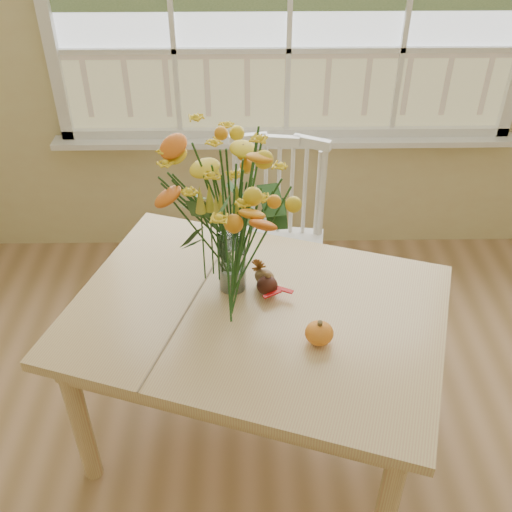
{
  "coord_description": "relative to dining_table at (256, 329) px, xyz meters",
  "views": [
    {
      "loc": [
        -0.2,
        -0.67,
        2.08
      ],
      "look_at": [
        -0.18,
        0.9,
        0.9
      ],
      "focal_mm": 42.0,
      "sensor_mm": 36.0,
      "label": 1
    }
  ],
  "objects": [
    {
      "name": "dining_table",
      "position": [
        0.0,
        0.0,
        0.0
      ],
      "size": [
        1.5,
        1.27,
        0.68
      ],
      "rotation": [
        0.0,
        0.0,
        -0.32
      ],
      "color": "tan",
      "rests_on": "floor"
    },
    {
      "name": "turkey_figurine",
      "position": [
        0.03,
        0.13,
        0.13
      ],
      "size": [
        0.09,
        0.09,
        0.1
      ],
      "rotation": [
        0.0,
        0.0,
        -0.53
      ],
      "color": "#CCB78C",
      "rests_on": "dining_table"
    },
    {
      "name": "wall_back",
      "position": [
        0.18,
        1.37,
        0.76
      ],
      "size": [
        4.0,
        0.02,
        2.7
      ],
      "primitive_type": "cube",
      "color": "beige",
      "rests_on": "floor"
    },
    {
      "name": "windsor_chair",
      "position": [
        0.1,
        0.71,
        -0.07
      ],
      "size": [
        0.49,
        0.47,
        0.94
      ],
      "rotation": [
        0.0,
        0.0,
        -0.14
      ],
      "color": "white",
      "rests_on": "floor"
    },
    {
      "name": "flower_vase",
      "position": [
        -0.08,
        0.13,
        0.42
      ],
      "size": [
        0.46,
        0.46,
        0.55
      ],
      "color": "white",
      "rests_on": "dining_table"
    },
    {
      "name": "pumpkin",
      "position": [
        0.2,
        -0.16,
        0.13
      ],
      "size": [
        0.09,
        0.09,
        0.07
      ],
      "primitive_type": "ellipsoid",
      "color": "orange",
      "rests_on": "dining_table"
    },
    {
      "name": "dark_gourd",
      "position": [
        0.04,
        0.09,
        0.12
      ],
      "size": [
        0.13,
        0.07,
        0.07
      ],
      "color": "#38160F",
      "rests_on": "dining_table"
    }
  ]
}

